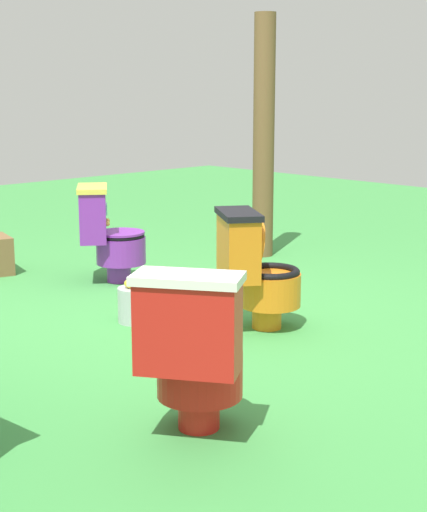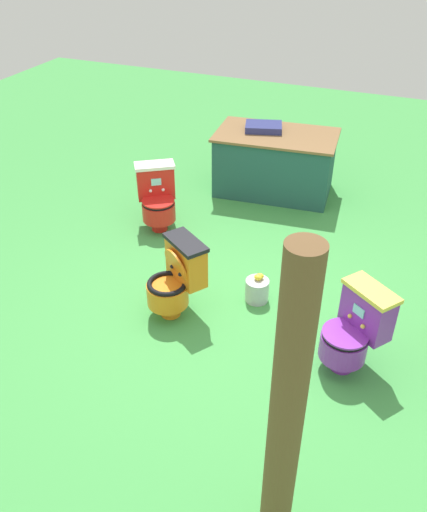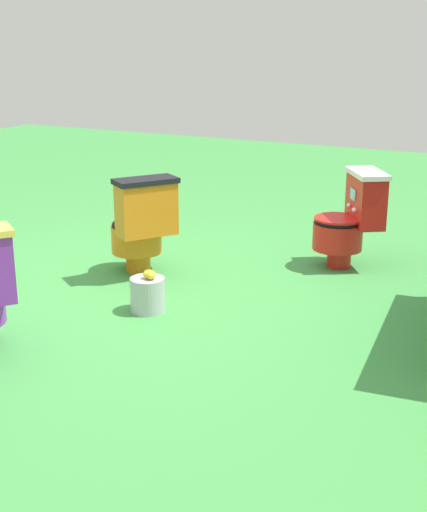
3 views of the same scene
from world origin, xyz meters
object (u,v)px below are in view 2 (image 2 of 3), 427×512
toilet_red (157,197)px  lemon_bucket (257,289)px  vendor_table (275,163)px  toilet_purple (354,330)px  wooden_post (286,416)px  toilet_orange (176,278)px

toilet_red → lemon_bucket: 1.72m
vendor_table → lemon_bucket: vendor_table is taller
toilet_purple → lemon_bucket: bearing=8.4°
toilet_red → vendor_table: (0.95, 1.34, 0.02)m
wooden_post → lemon_bucket: wooden_post is taller
toilet_orange → toilet_red: size_ratio=1.00×
toilet_purple → vendor_table: (-1.47, 2.71, 0.02)m
wooden_post → toilet_red: bearing=128.0°
toilet_red → wooden_post: size_ratio=0.36×
vendor_table → lemon_bucket: (0.52, -2.20, -0.28)m
vendor_table → lemon_bucket: bearing=-76.7°
toilet_purple → wooden_post: wooden_post is taller
toilet_purple → vendor_table: vendor_table is taller
wooden_post → vendor_table: bearing=107.2°
toilet_purple → vendor_table: 3.08m
toilet_orange → toilet_red: same height
toilet_red → lemon_bucket: toilet_red is taller
vendor_table → wooden_post: size_ratio=0.75×
toilet_orange → lemon_bucket: (0.61, 0.44, -0.26)m
toilet_orange → vendor_table: (0.09, 2.63, 0.02)m
toilet_orange → toilet_red: bearing=-22.2°
toilet_purple → wooden_post: (-0.16, -1.53, 0.65)m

